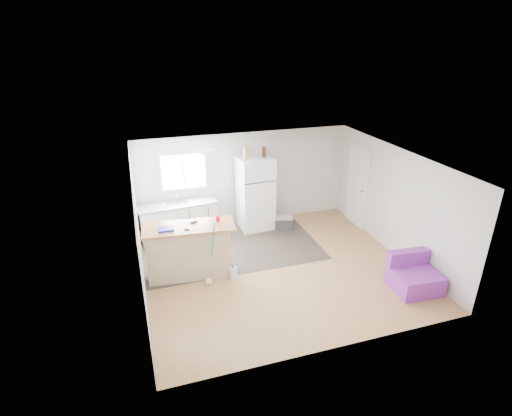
% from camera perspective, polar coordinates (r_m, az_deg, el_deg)
% --- Properties ---
extents(room, '(5.51, 5.01, 2.41)m').
position_cam_1_polar(room, '(8.09, 3.33, -1.38)').
color(room, '#9C6C41').
rests_on(room, ground).
extents(vinyl_zone, '(4.05, 2.50, 0.00)m').
position_cam_1_polar(vinyl_zone, '(9.50, -3.63, -5.46)').
color(vinyl_zone, '#342C27').
rests_on(vinyl_zone, floor).
extents(window, '(1.18, 0.06, 0.98)m').
position_cam_1_polar(window, '(9.87, -10.31, 5.15)').
color(window, white).
rests_on(window, back_wall).
extents(interior_door, '(0.11, 0.92, 2.10)m').
position_cam_1_polar(interior_door, '(10.59, 14.22, 3.01)').
color(interior_door, white).
rests_on(interior_door, right_wall).
extents(ceiling_fixture, '(0.30, 0.30, 0.07)m').
position_cam_1_polar(ceiling_fixture, '(8.47, -7.10, 8.02)').
color(ceiling_fixture, white).
rests_on(ceiling_fixture, ceiling).
extents(kitchen_cabinets, '(1.96, 0.77, 1.12)m').
position_cam_1_polar(kitchen_cabinets, '(9.99, -10.99, -1.57)').
color(kitchen_cabinets, white).
rests_on(kitchen_cabinets, floor).
extents(peninsula, '(1.87, 0.86, 1.12)m').
position_cam_1_polar(peninsula, '(8.27, -9.55, -6.04)').
color(peninsula, '#C9B291').
rests_on(peninsula, floor).
extents(refrigerator, '(0.87, 0.83, 1.87)m').
position_cam_1_polar(refrigerator, '(10.06, -0.13, 2.15)').
color(refrigerator, white).
rests_on(refrigerator, floor).
extents(cooler, '(0.53, 0.43, 0.35)m').
position_cam_1_polar(cooler, '(10.28, 3.94, -2.00)').
color(cooler, '#2F2F32').
rests_on(cooler, floor).
extents(purple_seat, '(0.91, 0.86, 0.70)m').
position_cam_1_polar(purple_seat, '(8.49, 21.54, -9.09)').
color(purple_seat, purple).
rests_on(purple_seat, floor).
extents(cleaner_jug, '(0.16, 0.13, 0.30)m').
position_cam_1_polar(cleaner_jug, '(8.27, -3.27, -9.23)').
color(cleaner_jug, white).
rests_on(cleaner_jug, floor).
extents(mop, '(0.25, 0.37, 1.34)m').
position_cam_1_polar(mop, '(8.11, -6.65, -9.27)').
color(mop, green).
rests_on(mop, floor).
extents(red_cup, '(0.11, 0.11, 0.12)m').
position_cam_1_polar(red_cup, '(8.12, -5.48, -1.51)').
color(red_cup, red).
rests_on(red_cup, peninsula).
extents(blue_tray, '(0.30, 0.22, 0.04)m').
position_cam_1_polar(blue_tray, '(7.95, -12.79, -2.96)').
color(blue_tray, '#1320B8').
rests_on(blue_tray, peninsula).
extents(tool_a, '(0.15, 0.10, 0.03)m').
position_cam_1_polar(tool_a, '(8.14, -8.90, -1.98)').
color(tool_a, black).
rests_on(tool_a, peninsula).
extents(tool_b, '(0.11, 0.07, 0.03)m').
position_cam_1_polar(tool_b, '(7.87, -9.86, -3.01)').
color(tool_b, black).
rests_on(tool_b, peninsula).
extents(cardboard_box, '(0.22, 0.15, 0.30)m').
position_cam_1_polar(cardboard_box, '(9.59, -1.23, 7.91)').
color(cardboard_box, tan).
rests_on(cardboard_box, refrigerator).
extents(bottle_left, '(0.07, 0.07, 0.25)m').
position_cam_1_polar(bottle_left, '(9.69, 1.21, 7.93)').
color(bottle_left, '#3C1A0A').
rests_on(bottle_left, refrigerator).
extents(bottle_right, '(0.09, 0.09, 0.25)m').
position_cam_1_polar(bottle_right, '(9.76, 1.08, 8.04)').
color(bottle_right, '#3C1A0A').
rests_on(bottle_right, refrigerator).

